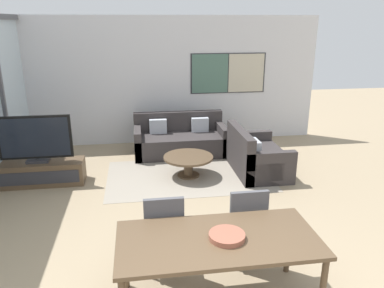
% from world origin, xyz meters
% --- Properties ---
extents(wall_back, '(6.96, 0.09, 2.80)m').
position_xyz_m(wall_back, '(0.06, 6.07, 1.41)').
color(wall_back, silver).
rests_on(wall_back, ground_plane).
extents(area_rug, '(2.91, 1.81, 0.01)m').
position_xyz_m(area_rug, '(0.22, 3.93, 0.00)').
color(area_rug, gray).
rests_on(area_rug, ground_plane).
extents(tv_console, '(1.48, 0.47, 0.40)m').
position_xyz_m(tv_console, '(-2.35, 3.97, 0.20)').
color(tv_console, brown).
rests_on(tv_console, ground_plane).
extents(television, '(1.19, 0.20, 0.81)m').
position_xyz_m(television, '(-2.35, 3.97, 0.81)').
color(television, '#2D2D33').
rests_on(television, tv_console).
extents(sofa_main, '(1.90, 0.89, 0.83)m').
position_xyz_m(sofa_main, '(0.22, 5.21, 0.28)').
color(sofa_main, '#383333').
rests_on(sofa_main, ground_plane).
extents(sofa_side, '(0.89, 1.37, 0.83)m').
position_xyz_m(sofa_side, '(1.45, 3.94, 0.28)').
color(sofa_side, '#383333').
rests_on(sofa_side, ground_plane).
extents(coffee_table, '(0.89, 0.89, 0.38)m').
position_xyz_m(coffee_table, '(0.22, 3.93, 0.29)').
color(coffee_table, brown).
rests_on(coffee_table, ground_plane).
extents(dining_table, '(1.89, 0.90, 0.76)m').
position_xyz_m(dining_table, '(0.04, 0.69, 0.69)').
color(dining_table, brown).
rests_on(dining_table, ground_plane).
extents(dining_chair_left, '(0.46, 0.46, 0.94)m').
position_xyz_m(dining_chair_left, '(-0.42, 1.32, 0.52)').
color(dining_chair_left, '#4C4C51').
rests_on(dining_chair_left, ground_plane).
extents(dining_chair_centre, '(0.46, 0.46, 0.94)m').
position_xyz_m(dining_chair_centre, '(0.51, 1.35, 0.52)').
color(dining_chair_centre, '#4C4C51').
rests_on(dining_chair_centre, ground_plane).
extents(fruit_bowl, '(0.34, 0.34, 0.05)m').
position_xyz_m(fruit_bowl, '(0.12, 0.66, 0.79)').
color(fruit_bowl, '#995642').
rests_on(fruit_bowl, dining_table).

